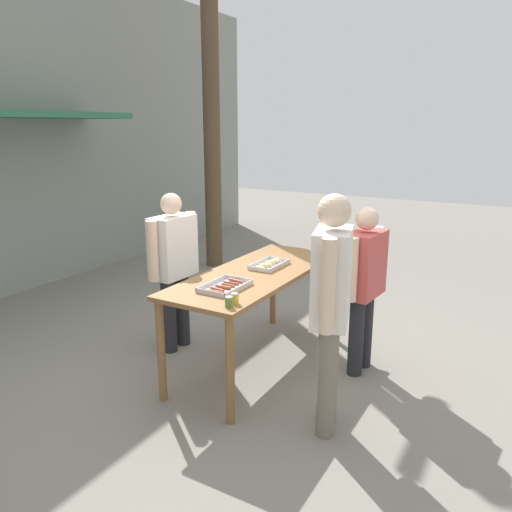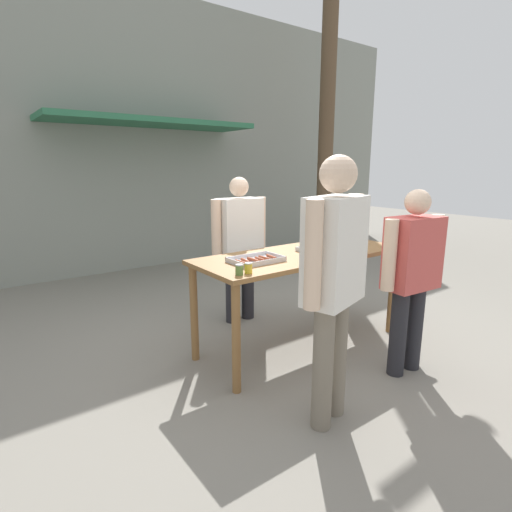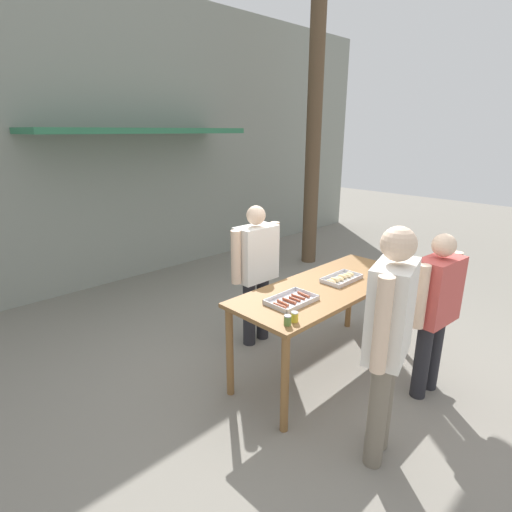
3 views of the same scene
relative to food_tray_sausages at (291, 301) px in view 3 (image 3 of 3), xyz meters
name	(u,v)px [view 3 (image 3 of 3)]	position (x,y,z in m)	size (l,w,h in m)	color
ground_plane	(322,367)	(0.57, 0.03, -0.95)	(24.00, 24.00, 0.00)	gray
building_facade_back	(125,140)	(0.57, 4.01, 1.30)	(12.00, 1.11, 4.50)	gray
serving_table	(326,296)	(0.57, 0.03, -0.13)	(2.11, 0.81, 0.94)	brown
food_tray_sausages	(291,301)	(0.00, 0.00, 0.00)	(0.44, 0.29, 0.04)	silver
food_tray_buns	(341,279)	(0.78, 0.00, 0.01)	(0.43, 0.24, 0.05)	silver
condiment_jar_mustard	(288,320)	(-0.35, -0.27, 0.03)	(0.06, 0.06, 0.08)	#567A38
condiment_jar_ketchup	(295,317)	(-0.27, -0.27, 0.03)	(0.06, 0.06, 0.08)	gold
beer_cup	(399,265)	(1.49, -0.26, 0.04)	(0.07, 0.07, 0.12)	#DBC67A
person_server_behind_table	(256,265)	(0.46, 0.93, 0.00)	(0.70, 0.27, 1.63)	#232328
person_customer_holding_hotdog	(389,329)	(-0.10, -0.98, 0.13)	(0.64, 0.37, 1.82)	#756B5B
person_customer_with_cup	(435,304)	(0.94, -0.90, -0.03)	(0.67, 0.29, 1.57)	#232328
utility_pole	(315,108)	(3.32, 2.41, 1.82)	(1.10, 0.27, 5.42)	brown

